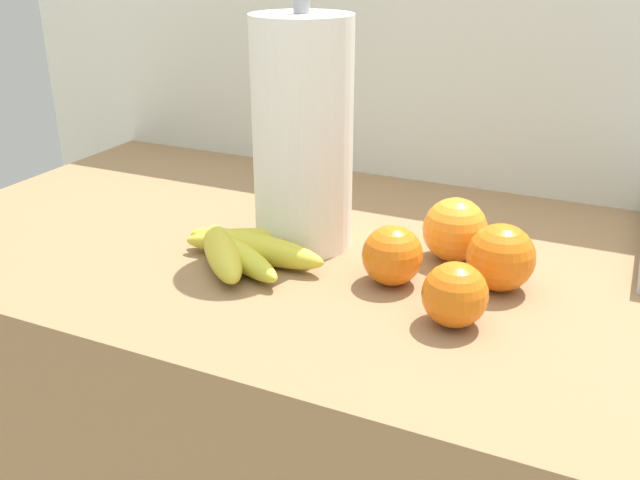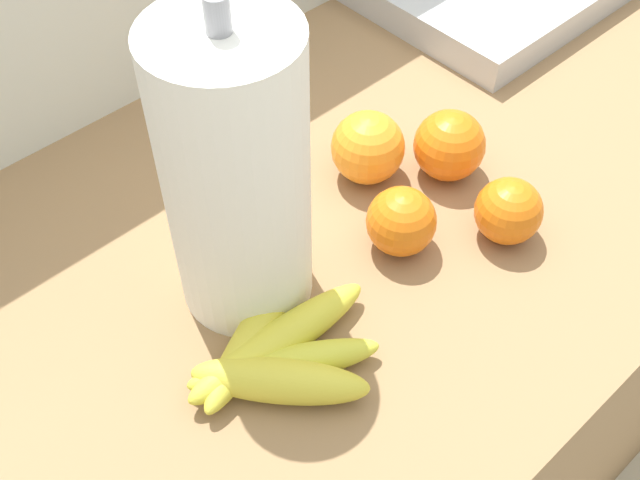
% 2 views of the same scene
% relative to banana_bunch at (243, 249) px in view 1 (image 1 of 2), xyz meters
% --- Properties ---
extents(wall_back, '(1.98, 0.06, 1.30)m').
position_rel_banana_bunch_xyz_m(wall_back, '(0.28, 0.44, -0.27)').
color(wall_back, silver).
rests_on(wall_back, ground).
extents(banana_bunch, '(0.20, 0.18, 0.04)m').
position_rel_banana_bunch_xyz_m(banana_bunch, '(0.00, 0.00, 0.00)').
color(banana_bunch, gold).
rests_on(banana_bunch, counter).
extents(orange_back_left, '(0.08, 0.08, 0.08)m').
position_rel_banana_bunch_xyz_m(orange_back_left, '(0.31, 0.06, 0.02)').
color(orange_back_left, orange).
rests_on(orange_back_left, counter).
extents(orange_front, '(0.07, 0.07, 0.07)m').
position_rel_banana_bunch_xyz_m(orange_front, '(0.19, 0.02, 0.02)').
color(orange_front, orange).
rests_on(orange_front, counter).
extents(orange_far_right, '(0.08, 0.08, 0.08)m').
position_rel_banana_bunch_xyz_m(orange_far_right, '(0.24, 0.12, 0.02)').
color(orange_far_right, orange).
rests_on(orange_far_right, counter).
extents(orange_center, '(0.07, 0.07, 0.07)m').
position_rel_banana_bunch_xyz_m(orange_center, '(0.28, -0.04, 0.02)').
color(orange_center, orange).
rests_on(orange_center, counter).
extents(paper_towel_roll, '(0.13, 0.13, 0.33)m').
position_rel_banana_bunch_xyz_m(paper_towel_roll, '(0.04, 0.09, 0.13)').
color(paper_towel_roll, white).
rests_on(paper_towel_roll, counter).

